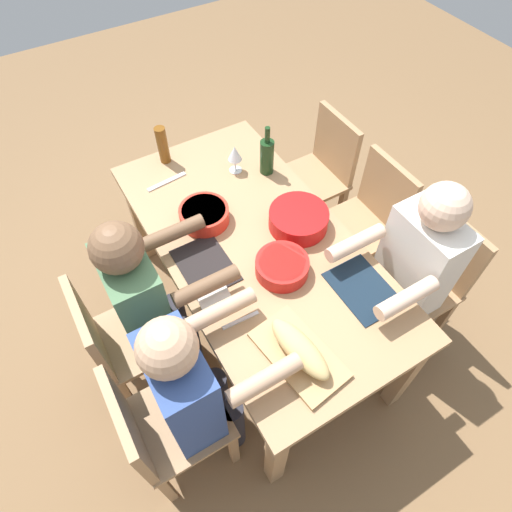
{
  "coord_description": "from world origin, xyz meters",
  "views": [
    {
      "loc": [
        -1.16,
        0.68,
        2.41
      ],
      "look_at": [
        0.0,
        0.0,
        0.63
      ],
      "focal_mm": 30.95,
      "sensor_mm": 36.0,
      "label": 1
    }
  ],
  "objects_px": {
    "chair_near_right": "(320,171)",
    "serving_bowl_fruit": "(299,218)",
    "serving_bowl_pasta": "(282,266)",
    "wine_glass": "(235,154)",
    "napkin_stack": "(216,301)",
    "chair_far_center": "(120,338)",
    "wine_bottle": "(267,156)",
    "chair_near_center": "(367,219)",
    "chair_far_left": "(160,426)",
    "diner_near_left": "(410,267)",
    "diner_far_center": "(147,298)",
    "beer_bottle": "(163,145)",
    "dining_table": "(256,253)",
    "serving_bowl_salad": "(204,214)",
    "chair_near_left": "(425,277)",
    "diner_far_left": "(193,386)",
    "bread_loaf": "(300,349)",
    "cutting_board": "(299,354)"
  },
  "relations": [
    {
      "from": "wine_bottle",
      "to": "beer_bottle",
      "type": "height_order",
      "value": "wine_bottle"
    },
    {
      "from": "dining_table",
      "to": "wine_bottle",
      "type": "bearing_deg",
      "value": -37.1
    },
    {
      "from": "serving_bowl_pasta",
      "to": "bread_loaf",
      "type": "distance_m",
      "value": 0.42
    },
    {
      "from": "chair_near_right",
      "to": "wine_bottle",
      "type": "xyz_separation_m",
      "value": [
        -0.07,
        0.45,
        0.37
      ]
    },
    {
      "from": "chair_near_right",
      "to": "serving_bowl_fruit",
      "type": "bearing_deg",
      "value": 133.2
    },
    {
      "from": "chair_near_right",
      "to": "serving_bowl_fruit",
      "type": "height_order",
      "value": "chair_near_right"
    },
    {
      "from": "diner_far_center",
      "to": "serving_bowl_salad",
      "type": "bearing_deg",
      "value": -59.0
    },
    {
      "from": "serving_bowl_pasta",
      "to": "napkin_stack",
      "type": "bearing_deg",
      "value": 88.66
    },
    {
      "from": "diner_near_left",
      "to": "diner_far_center",
      "type": "bearing_deg",
      "value": 67.42
    },
    {
      "from": "chair_far_center",
      "to": "wine_glass",
      "type": "distance_m",
      "value": 1.11
    },
    {
      "from": "dining_table",
      "to": "chair_far_center",
      "type": "relative_size",
      "value": 2.04
    },
    {
      "from": "diner_far_left",
      "to": "diner_far_center",
      "type": "relative_size",
      "value": 1.0
    },
    {
      "from": "cutting_board",
      "to": "diner_near_left",
      "type": "bearing_deg",
      "value": -80.69
    },
    {
      "from": "chair_far_left",
      "to": "diner_near_left",
      "type": "bearing_deg",
      "value": -90.0
    },
    {
      "from": "serving_bowl_pasta",
      "to": "wine_bottle",
      "type": "xyz_separation_m",
      "value": [
        0.62,
        -0.29,
        0.06
      ]
    },
    {
      "from": "serving_bowl_salad",
      "to": "cutting_board",
      "type": "bearing_deg",
      "value": 179.91
    },
    {
      "from": "chair_near_center",
      "to": "serving_bowl_pasta",
      "type": "distance_m",
      "value": 0.83
    },
    {
      "from": "diner_far_left",
      "to": "wine_glass",
      "type": "xyz_separation_m",
      "value": [
        0.98,
        -0.74,
        0.16
      ]
    },
    {
      "from": "serving_bowl_fruit",
      "to": "serving_bowl_salad",
      "type": "bearing_deg",
      "value": 55.13
    },
    {
      "from": "diner_far_left",
      "to": "chair_near_right",
      "type": "relative_size",
      "value": 1.41
    },
    {
      "from": "dining_table",
      "to": "wine_bottle",
      "type": "height_order",
      "value": "wine_bottle"
    },
    {
      "from": "chair_far_center",
      "to": "beer_bottle",
      "type": "xyz_separation_m",
      "value": [
        0.77,
        -0.62,
        0.37
      ]
    },
    {
      "from": "chair_near_center",
      "to": "diner_near_left",
      "type": "distance_m",
      "value": 0.55
    },
    {
      "from": "diner_near_left",
      "to": "cutting_board",
      "type": "distance_m",
      "value": 0.74
    },
    {
      "from": "chair_far_left",
      "to": "chair_near_left",
      "type": "relative_size",
      "value": 1.0
    },
    {
      "from": "wine_bottle",
      "to": "cutting_board",
      "type": "bearing_deg",
      "value": 155.4
    },
    {
      "from": "chair_near_center",
      "to": "diner_far_center",
      "type": "relative_size",
      "value": 0.71
    },
    {
      "from": "chair_far_left",
      "to": "bread_loaf",
      "type": "height_order",
      "value": "same"
    },
    {
      "from": "chair_near_left",
      "to": "diner_far_center",
      "type": "bearing_deg",
      "value": 70.28
    },
    {
      "from": "chair_far_left",
      "to": "chair_far_center",
      "type": "distance_m",
      "value": 0.48
    },
    {
      "from": "bread_loaf",
      "to": "diner_far_center",
      "type": "bearing_deg",
      "value": 35.33
    },
    {
      "from": "chair_near_right",
      "to": "serving_bowl_pasta",
      "type": "bearing_deg",
      "value": 132.73
    },
    {
      "from": "chair_far_center",
      "to": "wine_glass",
      "type": "bearing_deg",
      "value": -61.51
    },
    {
      "from": "diner_far_left",
      "to": "serving_bowl_pasta",
      "type": "height_order",
      "value": "diner_far_left"
    },
    {
      "from": "wine_bottle",
      "to": "diner_far_left",
      "type": "bearing_deg",
      "value": 135.09
    },
    {
      "from": "diner_far_center",
      "to": "chair_near_left",
      "type": "bearing_deg",
      "value": -109.72
    },
    {
      "from": "diner_far_left",
      "to": "chair_far_center",
      "type": "relative_size",
      "value": 1.41
    },
    {
      "from": "bread_loaf",
      "to": "chair_near_left",
      "type": "bearing_deg",
      "value": -82.55
    },
    {
      "from": "dining_table",
      "to": "chair_near_center",
      "type": "height_order",
      "value": "chair_near_center"
    },
    {
      "from": "diner_far_center",
      "to": "napkin_stack",
      "type": "height_order",
      "value": "diner_far_center"
    },
    {
      "from": "chair_near_right",
      "to": "bread_loaf",
      "type": "distance_m",
      "value": 1.44
    },
    {
      "from": "diner_far_center",
      "to": "serving_bowl_salad",
      "type": "xyz_separation_m",
      "value": [
        0.25,
        -0.42,
        0.09
      ]
    },
    {
      "from": "diner_far_center",
      "to": "beer_bottle",
      "type": "bearing_deg",
      "value": -29.37
    },
    {
      "from": "diner_near_left",
      "to": "serving_bowl_salad",
      "type": "distance_m",
      "value": 1.03
    },
    {
      "from": "napkin_stack",
      "to": "diner_far_center",
      "type": "bearing_deg",
      "value": 50.98
    },
    {
      "from": "chair_near_center",
      "to": "beer_bottle",
      "type": "xyz_separation_m",
      "value": [
        0.77,
        0.9,
        0.37
      ]
    },
    {
      "from": "wine_glass",
      "to": "napkin_stack",
      "type": "distance_m",
      "value": 0.86
    },
    {
      "from": "napkin_stack",
      "to": "chair_near_right",
      "type": "bearing_deg",
      "value": -57.9
    },
    {
      "from": "beer_bottle",
      "to": "serving_bowl_fruit",
      "type": "bearing_deg",
      "value": -154.6
    },
    {
      "from": "diner_far_center",
      "to": "wine_glass",
      "type": "distance_m",
      "value": 0.9
    }
  ]
}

